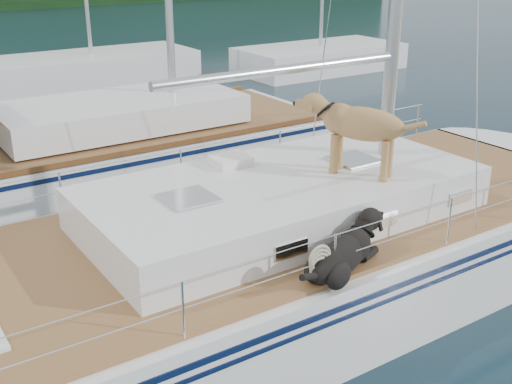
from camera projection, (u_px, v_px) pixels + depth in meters
ground at (233, 315)px, 8.59m from camera, size 120.00×120.00×0.00m
main_sailboat at (240, 268)px, 8.39m from camera, size 12.00×3.99×14.01m
neighbor_sailboat at (71, 161)px, 12.67m from camera, size 11.00×3.50×13.30m
bg_boat_center at (92, 68)px, 22.89m from camera, size 7.20×3.00×11.65m
bg_boat_east at (320, 58)px, 24.70m from camera, size 6.40×3.00×11.65m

